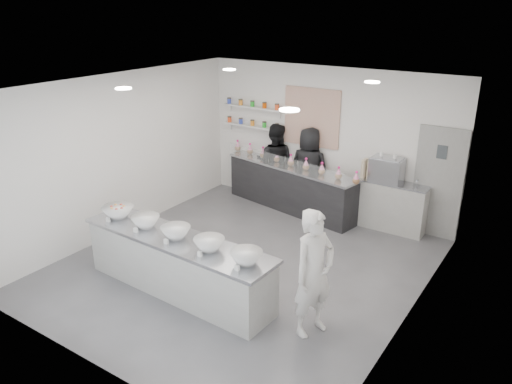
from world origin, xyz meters
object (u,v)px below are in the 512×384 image
(staff_right, at_px, (309,169))
(espresso_machine, at_px, (387,170))
(espresso_ledge, at_px, (392,206))
(woman_prep, at_px, (314,273))
(staff_left, at_px, (275,163))
(prep_counter, at_px, (178,265))
(back_bar, at_px, (290,188))

(staff_right, bearing_deg, espresso_machine, 172.04)
(espresso_ledge, bearing_deg, woman_prep, -86.48)
(espresso_machine, relative_size, staff_left, 0.34)
(espresso_machine, distance_m, staff_right, 1.71)
(prep_counter, bearing_deg, back_bar, 95.71)
(espresso_machine, bearing_deg, staff_left, 178.52)
(staff_left, bearing_deg, espresso_machine, 160.70)
(back_bar, xyz_separation_m, espresso_machine, (1.98, 0.19, 0.71))
(espresso_ledge, bearing_deg, back_bar, -175.07)
(back_bar, xyz_separation_m, espresso_ledge, (2.14, 0.19, 0.00))
(espresso_machine, distance_m, staff_left, 2.54)
(woman_prep, distance_m, staff_left, 4.76)
(prep_counter, distance_m, woman_prep, 2.21)
(prep_counter, height_order, staff_right, staff_right)
(prep_counter, bearing_deg, staff_left, 103.16)
(espresso_machine, xyz_separation_m, staff_right, (-1.68, 0.06, -0.31))
(back_bar, xyz_separation_m, woman_prep, (2.37, -3.52, 0.39))
(espresso_ledge, distance_m, espresso_machine, 0.73)
(espresso_ledge, height_order, staff_right, staff_right)
(espresso_ledge, distance_m, staff_left, 2.72)
(back_bar, height_order, espresso_machine, espresso_machine)
(woman_prep, height_order, staff_left, woman_prep)
(back_bar, relative_size, espresso_machine, 5.25)
(prep_counter, xyz_separation_m, back_bar, (-0.22, 3.76, 0.03))
(woman_prep, bearing_deg, staff_right, 48.45)
(woman_prep, relative_size, staff_right, 0.99)
(back_bar, relative_size, staff_left, 1.79)
(staff_right, bearing_deg, woman_prep, 113.13)
(staff_right, bearing_deg, espresso_ledge, 172.24)
(prep_counter, xyz_separation_m, staff_left, (-0.76, 4.01, 0.42))
(woman_prep, xyz_separation_m, staff_left, (-2.92, 3.77, -0.01))
(espresso_ledge, bearing_deg, staff_right, 177.99)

